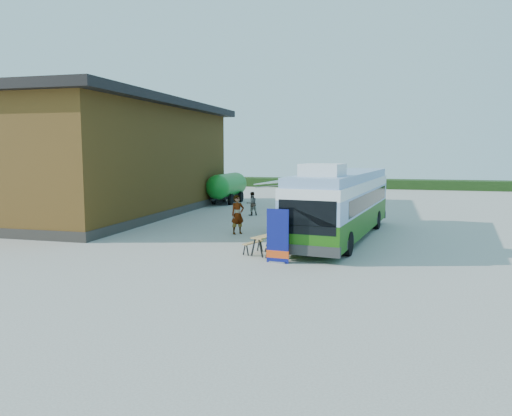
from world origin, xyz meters
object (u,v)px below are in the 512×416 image
(person_a, at_px, (238,215))
(person_b, at_px, (252,204))
(banner, at_px, (278,241))
(bus, at_px, (342,202))
(picnic_table, at_px, (264,241))
(slurry_tanker, at_px, (227,186))

(person_a, height_order, person_b, person_a)
(banner, bearing_deg, bus, 80.39)
(bus, bearing_deg, person_a, -171.75)
(bus, relative_size, banner, 5.95)
(banner, bearing_deg, person_b, 116.74)
(picnic_table, bearing_deg, slurry_tanker, 132.43)
(person_b, bearing_deg, banner, 68.71)
(banner, relative_size, person_b, 1.33)
(banner, relative_size, picnic_table, 1.22)
(banner, relative_size, slurry_tanker, 0.32)
(person_a, bearing_deg, bus, -44.64)
(bus, bearing_deg, banner, -99.61)
(bus, xyz_separation_m, slurry_tanker, (-10.45, 14.08, -0.39))
(bus, distance_m, banner, 6.36)
(picnic_table, relative_size, slurry_tanker, 0.26)
(person_a, xyz_separation_m, person_b, (-1.26, 7.25, -0.22))
(banner, height_order, person_b, banner)
(bus, height_order, slurry_tanker, bus)
(banner, distance_m, slurry_tanker, 21.88)
(picnic_table, distance_m, person_b, 12.49)
(picnic_table, height_order, person_b, person_b)
(bus, height_order, person_a, bus)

